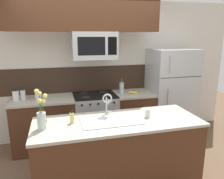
{
  "coord_description": "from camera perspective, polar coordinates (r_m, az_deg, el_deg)",
  "views": [
    {
      "loc": [
        -0.66,
        -2.84,
        1.96
      ],
      "look_at": [
        0.16,
        0.27,
        1.16
      ],
      "focal_mm": 35.0,
      "sensor_mm": 36.0,
      "label": 1
    }
  ],
  "objects": [
    {
      "name": "stove_range",
      "position": [
        4.08,
        -4.39,
        -7.62
      ],
      "size": [
        0.76,
        0.64,
        0.93
      ],
      "color": "#B7BABF",
      "rests_on": "ground"
    },
    {
      "name": "banana_bunch",
      "position": [
        4.06,
        5.63,
        -0.76
      ],
      "size": [
        0.19,
        0.12,
        0.08
      ],
      "color": "yellow",
      "rests_on": "back_counter_right"
    },
    {
      "name": "storage_jar_tall",
      "position": [
        3.94,
        -23.83,
        -1.32
      ],
      "size": [
        0.1,
        0.1,
        0.18
      ],
      "color": "silver",
      "rests_on": "back_counter_left"
    },
    {
      "name": "rear_partition",
      "position": [
        4.28,
        -1.56,
        5.09
      ],
      "size": [
        5.2,
        0.1,
        2.6
      ],
      "primitive_type": "cube",
      "color": "silver",
      "rests_on": "ground"
    },
    {
      "name": "island_counter",
      "position": [
        2.99,
        1.5,
        -16.15
      ],
      "size": [
        2.11,
        0.8,
        0.91
      ],
      "color": "#4C2B19",
      "rests_on": "ground"
    },
    {
      "name": "ground_plane",
      "position": [
        3.51,
        -1.42,
        -19.97
      ],
      "size": [
        10.0,
        10.0,
        0.0
      ],
      "primitive_type": "plane",
      "color": "brown"
    },
    {
      "name": "microwave",
      "position": [
        3.78,
        -4.71,
        11.36
      ],
      "size": [
        0.74,
        0.4,
        0.45
      ],
      "color": "#B7BABF"
    },
    {
      "name": "back_counter_right",
      "position": [
        4.26,
        5.45,
        -6.75
      ],
      "size": [
        0.74,
        0.65,
        0.91
      ],
      "color": "#4C2B19",
      "rests_on": "ground"
    },
    {
      "name": "dish_soap_bottle",
      "position": [
        2.73,
        -10.41,
        -7.29
      ],
      "size": [
        0.06,
        0.05,
        0.16
      ],
      "color": "#DBCC75",
      "rests_on": "island_counter"
    },
    {
      "name": "storage_jar_medium",
      "position": [
        3.93,
        -22.25,
        -1.19
      ],
      "size": [
        0.08,
        0.08,
        0.19
      ],
      "color": "silver",
      "rests_on": "back_counter_left"
    },
    {
      "name": "flower_vase",
      "position": [
        2.62,
        -17.92,
        -6.85
      ],
      "size": [
        0.14,
        0.12,
        0.47
      ],
      "color": "silver",
      "rests_on": "island_counter"
    },
    {
      "name": "drinking_glass",
      "position": [
        2.91,
        9.29,
        -6.19
      ],
      "size": [
        0.06,
        0.06,
        0.11
      ],
      "color": "silver",
      "rests_on": "island_counter"
    },
    {
      "name": "splash_band",
      "position": [
        4.19,
        -5.37,
        2.77
      ],
      "size": [
        3.54,
        0.01,
        0.48
      ],
      "primitive_type": "cube",
      "color": "#332319",
      "rests_on": "rear_partition"
    },
    {
      "name": "refrigerator",
      "position": [
        4.48,
        14.94,
        -0.79
      ],
      "size": [
        0.86,
        0.74,
        1.71
      ],
      "color": "#B7BABF",
      "rests_on": "ground"
    },
    {
      "name": "upper_cabinet_band",
      "position": [
        3.74,
        -7.41,
        19.36
      ],
      "size": [
        2.51,
        0.34,
        0.6
      ],
      "primitive_type": "cube",
      "color": "#4C2B19"
    },
    {
      "name": "french_press",
      "position": [
        4.09,
        2.53,
        0.52
      ],
      "size": [
        0.09,
        0.09,
        0.27
      ],
      "color": "silver",
      "rests_on": "back_counter_right"
    },
    {
      "name": "storage_jar_short",
      "position": [
        3.87,
        -18.78,
        -1.26
      ],
      "size": [
        0.1,
        0.1,
        0.16
      ],
      "color": "silver",
      "rests_on": "back_counter_left"
    },
    {
      "name": "back_counter_left",
      "position": [
        4.03,
        -17.19,
        -8.56
      ],
      "size": [
        1.07,
        0.65,
        0.91
      ],
      "color": "#4C2B19",
      "rests_on": "ground"
    },
    {
      "name": "sink_faucet",
      "position": [
        2.9,
        -1.27,
        -3.1
      ],
      "size": [
        0.14,
        0.14,
        0.31
      ],
      "color": "#B7BABF",
      "rests_on": "island_counter"
    },
    {
      "name": "kitchen_sink",
      "position": [
        2.8,
        -0.25,
        -9.54
      ],
      "size": [
        0.76,
        0.42,
        0.16
      ],
      "color": "#ADAFB5",
      "rests_on": "island_counter"
    }
  ]
}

